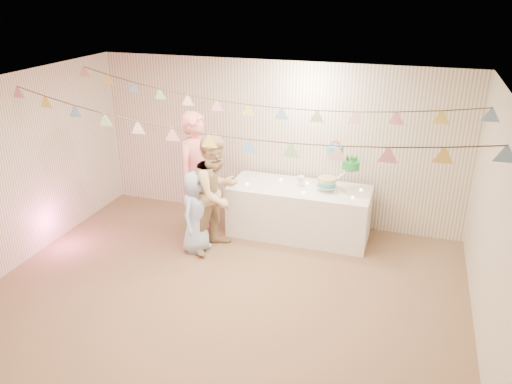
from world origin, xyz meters
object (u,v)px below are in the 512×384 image
(person_adult_a, at_px, (199,176))
(person_child, at_px, (196,212))
(person_adult_b, at_px, (216,193))
(table, at_px, (299,211))
(cake_stand, at_px, (338,171))

(person_adult_a, xyz_separation_m, person_child, (0.15, -0.47, -0.37))
(person_adult_b, bearing_deg, table, -33.91)
(table, relative_size, person_child, 1.73)
(cake_stand, xyz_separation_m, person_adult_a, (-2.01, -0.52, -0.13))
(table, height_order, cake_stand, cake_stand)
(person_child, bearing_deg, person_adult_a, 25.29)
(cake_stand, distance_m, person_adult_b, 1.82)
(table, height_order, person_child, person_child)
(person_adult_a, bearing_deg, table, -49.08)
(person_adult_a, height_order, person_adult_b, person_adult_a)
(person_adult_a, bearing_deg, person_adult_b, -104.47)
(cake_stand, xyz_separation_m, person_child, (-1.86, -0.99, -0.49))
(table, xyz_separation_m, person_adult_b, (-1.05, -0.79, 0.48))
(person_adult_a, bearing_deg, cake_stand, -52.41)
(person_adult_a, relative_size, person_child, 1.59)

